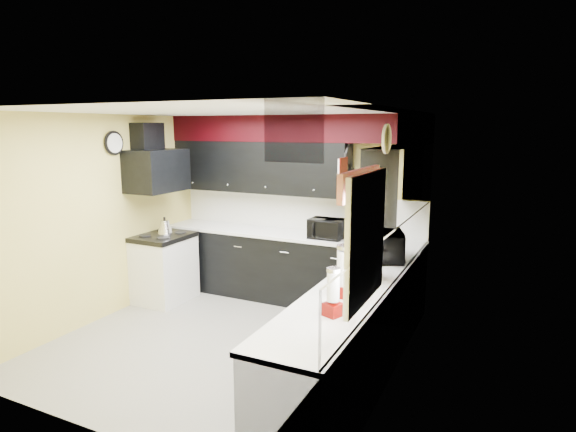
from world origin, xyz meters
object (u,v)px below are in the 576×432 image
(microwave, at_px, (385,246))
(utensil_crock, at_px, (352,234))
(kettle, at_px, (165,227))
(knife_block, at_px, (367,232))
(toaster_oven, at_px, (326,229))

(microwave, height_order, utensil_crock, microwave)
(utensil_crock, bearing_deg, kettle, -165.07)
(knife_block, height_order, kettle, knife_block)
(microwave, distance_m, kettle, 3.06)
(microwave, bearing_deg, utensil_crock, 18.86)
(knife_block, relative_size, kettle, 1.15)
(knife_block, bearing_deg, kettle, -179.73)
(toaster_oven, xyz_separation_m, kettle, (-2.12, -0.58, -0.06))
(toaster_oven, distance_m, kettle, 2.20)
(utensil_crock, bearing_deg, microwave, -50.28)
(microwave, xyz_separation_m, knife_block, (-0.42, 0.74, -0.04))
(microwave, relative_size, knife_block, 2.37)
(kettle, bearing_deg, microwave, -1.48)
(toaster_oven, bearing_deg, microwave, -34.76)
(toaster_oven, distance_m, knife_block, 0.52)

